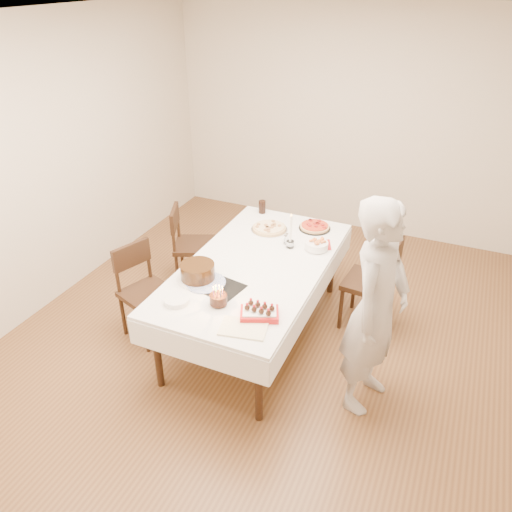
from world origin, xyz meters
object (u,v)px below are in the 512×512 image
at_px(chair_right_savory, 369,283).
at_px(pizza_white, 269,228).
at_px(dining_table, 256,299).
at_px(chair_left_savory, 194,245).
at_px(strawberry_box, 259,313).
at_px(cola_glass, 262,207).
at_px(birthday_cake, 218,296).
at_px(chair_left_dessert, 148,294).
at_px(layer_cake, 198,272).
at_px(pasta_bowl, 317,245).
at_px(pizza_pepperoni, 315,227).
at_px(taper_candle, 291,231).
at_px(person, 376,309).

relative_size(chair_right_savory, pizza_white, 2.60).
relative_size(dining_table, chair_left_savory, 2.46).
distance_m(dining_table, strawberry_box, 0.86).
xyz_separation_m(dining_table, cola_glass, (-0.36, 0.97, 0.44)).
relative_size(birthday_cake, strawberry_box, 0.50).
relative_size(chair_right_savory, strawberry_box, 3.30).
height_order(birthday_cake, strawberry_box, birthday_cake).
height_order(chair_right_savory, cola_glass, chair_right_savory).
distance_m(chair_left_dessert, cola_glass, 1.52).
xyz_separation_m(cola_glass, layer_cake, (0.02, -1.38, 0.00)).
distance_m(layer_cake, strawberry_box, 0.72).
bearing_deg(dining_table, chair_left_dessert, -155.20).
bearing_deg(chair_right_savory, layer_cake, -137.58).
bearing_deg(pizza_white, cola_glass, 123.27).
bearing_deg(chair_right_savory, strawberry_box, -110.36).
relative_size(chair_right_savory, pasta_bowl, 4.45).
relative_size(cola_glass, layer_cake, 0.38).
height_order(pizza_white, pasta_bowl, pasta_bowl).
bearing_deg(pizza_pepperoni, cola_glass, 168.45).
relative_size(dining_table, taper_candle, 6.22).
height_order(chair_right_savory, taper_candle, taper_candle).
bearing_deg(person, taper_candle, 62.02).
bearing_deg(person, pizza_white, 62.43).
distance_m(pizza_pepperoni, birthday_cake, 1.54).
distance_m(chair_left_dessert, strawberry_box, 1.28).
relative_size(chair_left_savory, person, 0.50).
distance_m(pasta_bowl, cola_glass, 0.92).
height_order(taper_candle, birthday_cake, taper_candle).
bearing_deg(chair_left_savory, birthday_cake, 104.07).
bearing_deg(chair_left_savory, cola_glass, -168.80).
height_order(chair_left_dessert, cola_glass, chair_left_dessert).
height_order(pizza_pepperoni, strawberry_box, strawberry_box).
bearing_deg(chair_left_savory, pizza_white, 162.02).
height_order(chair_left_savory, birthday_cake, birthday_cake).
xyz_separation_m(dining_table, pizza_white, (-0.14, 0.64, 0.40)).
xyz_separation_m(chair_right_savory, cola_glass, (-1.26, 0.42, 0.35)).
bearing_deg(chair_right_savory, dining_table, -143.84).
bearing_deg(pizza_white, pasta_bowl, -18.31).
bearing_deg(pizza_white, strawberry_box, -70.45).
distance_m(chair_right_savory, pasta_bowl, 0.60).
bearing_deg(person, pizza_pepperoni, 46.50).
bearing_deg(taper_candle, person, -39.70).
distance_m(chair_right_savory, cola_glass, 1.37).
relative_size(dining_table, person, 1.24).
relative_size(person, layer_cake, 4.79).
bearing_deg(person, strawberry_box, 121.77).
distance_m(taper_candle, layer_cake, 0.96).
bearing_deg(birthday_cake, taper_candle, 80.05).
bearing_deg(chair_left_dessert, pasta_bowl, -126.04).
height_order(chair_right_savory, birthday_cake, chair_right_savory).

